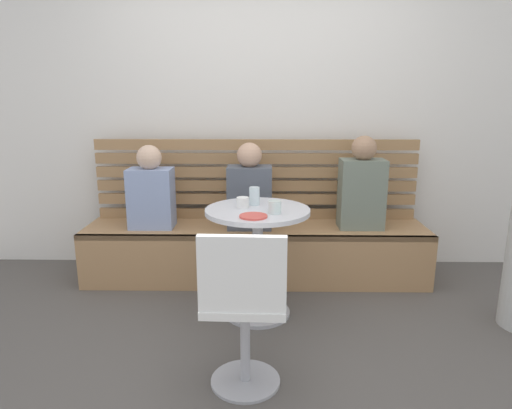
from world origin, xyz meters
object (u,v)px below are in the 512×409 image
booth_bench (256,252)px  person_child_left (250,191)px  person_adult (362,187)px  cup_ceramic_white (243,203)px  plate_small (253,216)px  cafe_table (258,241)px  person_child_middle (151,192)px  cup_glass_tall (255,196)px  white_chair (244,305)px  cup_glass_short (275,207)px

booth_bench → person_child_left: size_ratio=4.05×
person_adult → person_child_left: size_ratio=1.08×
cup_ceramic_white → plate_small: bearing=-73.0°
cafe_table → person_child_middle: size_ratio=1.14×
person_child_left → plate_small: person_child_left is taller
booth_bench → person_child_middle: 0.96m
person_adult → person_child_left: person_adult is taller
cafe_table → person_child_left: size_ratio=1.11×
plate_small → person_child_left: bearing=93.1°
booth_bench → cup_ceramic_white: (-0.07, -0.59, 0.55)m
person_child_middle → plate_small: size_ratio=3.81×
person_adult → person_child_middle: size_ratio=1.11×
cup_glass_tall → plate_small: cup_glass_tall is taller
white_chair → person_child_left: bearing=90.6°
person_adult → person_child_middle: person_adult is taller
cafe_table → person_adult: bearing=37.0°
person_adult → cup_ceramic_white: person_adult is taller
cup_glass_short → plate_small: bearing=-145.9°
cup_glass_short → cup_ceramic_white: 0.25m
white_chair → booth_bench: bearing=88.7°
booth_bench → cup_glass_tall: cup_glass_tall is taller
booth_bench → cup_ceramic_white: size_ratio=33.75×
cup_ceramic_white → person_child_middle: bearing=142.6°
booth_bench → white_chair: 1.45m
cafe_table → person_child_middle: bearing=144.8°
person_adult → person_child_left: bearing=-178.6°
person_adult → cup_glass_tall: bearing=-148.9°
person_child_left → plate_small: 0.79m
person_adult → cup_glass_short: (-0.69, -0.72, 0.02)m
cafe_table → cup_glass_tall: bearing=101.2°
booth_bench → person_child_middle: bearing=-178.3°
white_chair → person_child_middle: bearing=119.1°
person_child_middle → cup_glass_tall: 0.95m
cup_glass_short → cup_ceramic_white: cup_glass_short is taller
person_child_middle → cup_glass_tall: bearing=-30.6°
cafe_table → cup_ceramic_white: size_ratio=9.25×
booth_bench → person_adult: size_ratio=3.75×
cafe_table → cup_ceramic_white: 0.28m
booth_bench → cup_glass_short: cup_glass_short is taller
cafe_table → person_child_middle: person_child_middle is taller
cup_glass_tall → cup_glass_short: bearing=-60.0°
person_child_middle → cup_glass_tall: person_child_middle is taller
person_child_left → cup_glass_tall: person_child_left is taller
person_adult → plate_small: (-0.83, -0.81, -0.01)m
white_chair → person_adult: 1.68m
person_adult → cup_glass_short: bearing=-133.9°
booth_bench → cup_glass_short: (0.13, -0.73, 0.56)m
cup_ceramic_white → plate_small: (0.07, -0.23, -0.03)m
cafe_table → person_adult: (0.80, 0.60, 0.24)m
cup_glass_short → booth_bench: bearing=100.1°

